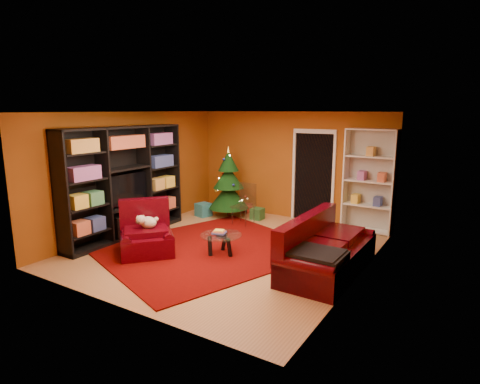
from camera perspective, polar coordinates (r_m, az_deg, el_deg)
The scene contains 18 objects.
floor at distance 7.87m, azimuth -1.56°, elevation -8.19°, with size 5.00×5.50×0.05m, color #AD7345.
ceiling at distance 7.40m, azimuth -1.67°, elevation 11.48°, with size 5.00×5.50×0.05m, color silver.
wall_back at distance 9.93m, azimuth 7.28°, elevation 3.77°, with size 5.00×0.05×2.60m, color #964B13.
wall_left at distance 9.15m, azimuth -14.94°, elevation 2.80°, with size 0.05×5.50×2.60m, color #964B13.
wall_right at distance 6.51m, azimuth 17.28°, elevation -0.82°, with size 0.05×5.50×2.60m, color #964B13.
doorway at distance 9.69m, azimuth 10.35°, elevation 1.99°, with size 1.06×0.60×2.16m, color black, non-canonical shape.
rug at distance 7.82m, azimuth -4.70°, elevation -8.09°, with size 3.23×3.76×0.02m, color #610603.
media_unit at distance 8.66m, azimuth -16.08°, elevation 1.29°, with size 0.46×3.02×2.31m, color black, non-canonical shape.
christmas_tree at distance 9.97m, azimuth -1.64°, elevation 1.36°, with size 1.00×1.00×1.78m, color black, non-canonical shape.
gift_box_teal at distance 10.17m, azimuth -5.23°, elevation -2.52°, with size 0.33×0.33×0.33m, color #25707C.
gift_box_green at distance 9.85m, azimuth 2.47°, elevation -3.10°, with size 0.28×0.28×0.28m, color #235826.
gift_box_red at distance 10.53m, azimuth 0.89°, elevation -2.26°, with size 0.23×0.23×0.23m, color maroon.
white_bookshelf at distance 9.13m, azimuth 17.89°, elevation 1.48°, with size 1.07×0.38×2.31m, color white, non-canonical shape.
armchair at distance 7.64m, azimuth -13.18°, elevation -5.76°, with size 1.02×1.02×0.80m, color #360209, non-canonical shape.
dog at distance 7.64m, azimuth -12.90°, elevation -4.24°, with size 0.40×0.30×0.26m, color beige, non-canonical shape.
sofa at distance 6.79m, azimuth 12.51°, elevation -7.36°, with size 2.18×0.98×0.94m, color #360209, non-canonical shape.
coffee_table at distance 7.47m, azimuth -2.70°, elevation -7.46°, with size 0.77×0.77×0.48m, color gray, non-canonical shape.
acrylic_chair at distance 9.30m, azimuth 0.46°, elevation -2.09°, with size 0.45×0.49×0.87m, color #66605B, non-canonical shape.
Camera 1 is at (4.09, -6.17, 2.65)m, focal length 30.00 mm.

